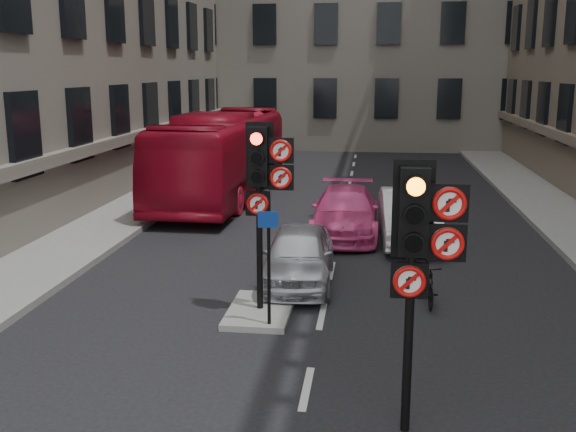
% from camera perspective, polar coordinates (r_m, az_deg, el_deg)
% --- Properties ---
extents(pavement_left, '(3.00, 50.00, 0.16)m').
position_cam_1_polar(pavement_left, '(21.33, -15.29, -0.43)').
color(pavement_left, gray).
rests_on(pavement_left, ground).
extents(centre_island, '(1.20, 2.00, 0.12)m').
position_cam_1_polar(centre_island, '(13.21, -2.37, -8.01)').
color(centre_island, gray).
rests_on(centre_island, ground).
extents(signal_near, '(0.91, 0.40, 3.58)m').
position_cam_1_polar(signal_near, '(8.48, 11.07, -2.08)').
color(signal_near, black).
rests_on(signal_near, ground).
extents(signal_far, '(0.91, 0.40, 3.58)m').
position_cam_1_polar(signal_far, '(12.51, -2.09, 3.37)').
color(signal_far, black).
rests_on(signal_far, centre_island).
extents(car_silver, '(1.60, 3.77, 1.27)m').
position_cam_1_polar(car_silver, '(14.84, 0.89, -3.34)').
color(car_silver, '#AFB1B7').
rests_on(car_silver, ground).
extents(car_white, '(1.64, 4.28, 1.39)m').
position_cam_1_polar(car_white, '(18.68, 10.19, -0.04)').
color(car_white, white).
rests_on(car_white, ground).
extents(car_pink, '(1.89, 4.57, 1.32)m').
position_cam_1_polar(car_pink, '(19.23, 4.87, 0.36)').
color(car_pink, '#E04188').
rests_on(car_pink, ground).
extents(bus_red, '(2.87, 11.27, 3.12)m').
position_cam_1_polar(bus_red, '(24.67, -5.53, 5.15)').
color(bus_red, maroon).
rests_on(bus_red, ground).
extents(motorcycle, '(0.49, 1.49, 0.89)m').
position_cam_1_polar(motorcycle, '(13.91, 11.77, -5.53)').
color(motorcycle, black).
rests_on(motorcycle, ground).
extents(motorcyclist, '(0.64, 0.46, 1.64)m').
position_cam_1_polar(motorcyclist, '(18.50, 10.36, 0.22)').
color(motorcyclist, black).
rests_on(motorcyclist, ground).
extents(info_sign, '(0.36, 0.12, 2.10)m').
position_cam_1_polar(info_sign, '(11.96, -1.65, -3.07)').
color(info_sign, black).
rests_on(info_sign, centre_island).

